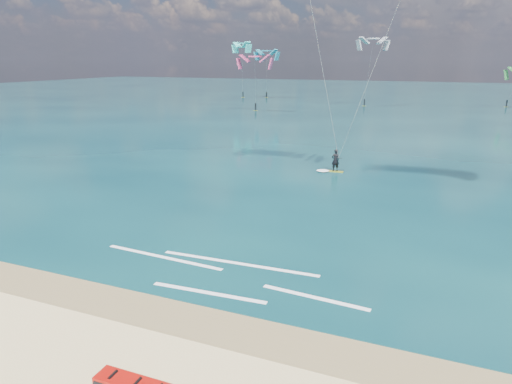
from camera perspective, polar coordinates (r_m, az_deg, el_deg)
ground at (r=51.74m, az=12.80°, el=5.31°), size 320.00×320.00×0.00m
wet_sand_strip at (r=18.16m, az=-8.17°, el=-15.45°), size 320.00×2.40×0.01m
sea at (r=114.89m, az=18.31°, el=10.77°), size 320.00×200.00×0.04m
kitesurfer_main at (r=35.72m, az=11.26°, el=16.77°), size 10.08×8.02×19.32m
shoreline_foam at (r=21.36m, az=-4.11°, el=-10.06°), size 13.69×3.62×0.01m
distant_kites at (r=95.17m, az=11.89°, el=13.67°), size 79.39×36.10×13.26m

